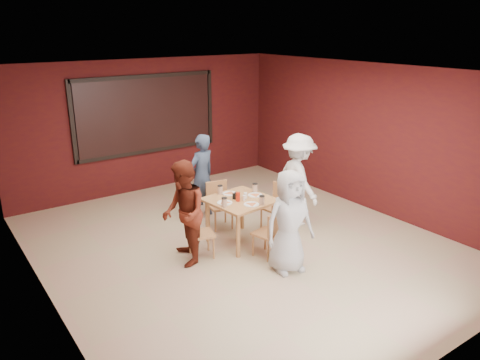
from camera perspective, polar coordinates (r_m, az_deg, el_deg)
floor at (r=7.78m, az=0.22°, el=-7.91°), size 7.00×7.00×0.00m
window_blinds at (r=10.15m, az=-11.26°, el=7.83°), size 3.00×0.02×1.50m
dining_table at (r=7.62m, az=0.03°, el=-3.00°), size 1.06×1.06×0.91m
chair_front at (r=7.23m, az=3.71°, el=-6.27°), size 0.44×0.44×0.77m
chair_back at (r=8.32m, az=-2.59°, el=-2.66°), size 0.46×0.46×0.82m
chair_left at (r=7.25m, az=-5.24°, el=-6.24°), size 0.46×0.46×0.77m
chair_right at (r=8.26m, az=4.52°, el=-2.90°), size 0.43×0.43×0.81m
diner_front at (r=6.76m, az=6.03°, el=-5.05°), size 0.83×0.61×1.54m
diner_back at (r=8.66m, az=-4.69°, el=0.47°), size 0.65×0.51×1.58m
diner_left at (r=6.98m, az=-6.88°, el=-4.06°), size 0.82×0.93×1.59m
diner_right at (r=8.37m, az=7.14°, el=0.02°), size 0.81×1.17×1.66m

